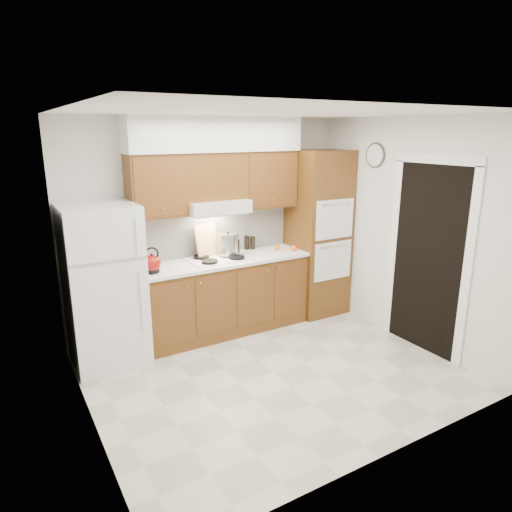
{
  "coord_description": "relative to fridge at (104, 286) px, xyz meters",
  "views": [
    {
      "loc": [
        -2.33,
        -3.58,
        2.44
      ],
      "look_at": [
        0.04,
        0.45,
        1.15
      ],
      "focal_mm": 32.0,
      "sensor_mm": 36.0,
      "label": 1
    }
  ],
  "objects": [
    {
      "name": "doorway",
      "position": [
        3.19,
        -1.49,
        0.19
      ],
      "size": [
        0.02,
        0.9,
        2.1
      ],
      "primitive_type": "cube",
      "color": "black",
      "rests_on": "floor"
    },
    {
      "name": "soffit",
      "position": [
        1.43,
        0.18,
        1.54
      ],
      "size": [
        2.13,
        0.36,
        0.4
      ],
      "primitive_type": "cube",
      "color": "silver",
      "rests_on": "wall_back"
    },
    {
      "name": "fridge",
      "position": [
        0.0,
        0.0,
        0.0
      ],
      "size": [
        0.75,
        0.72,
        1.72
      ],
      "primitive_type": "cube",
      "color": "white",
      "rests_on": "floor"
    },
    {
      "name": "upper_cab_left",
      "position": [
        0.69,
        0.19,
        0.99
      ],
      "size": [
        0.63,
        0.33,
        0.7
      ],
      "primitive_type": "cube",
      "color": "brown",
      "rests_on": "wall_back"
    },
    {
      "name": "oven_cabinet",
      "position": [
        2.85,
        0.03,
        0.24
      ],
      "size": [
        0.7,
        0.65,
        2.2
      ],
      "primitive_type": "cube",
      "color": "brown",
      "rests_on": "floor"
    },
    {
      "name": "ceiling",
      "position": [
        1.41,
        -1.14,
        1.74
      ],
      "size": [
        3.6,
        3.6,
        0.0
      ],
      "primitive_type": "plane",
      "color": "white",
      "rests_on": "wall_back"
    },
    {
      "name": "orange_far",
      "position": [
        2.22,
        0.09,
        0.12
      ],
      "size": [
        0.09,
        0.09,
        0.07
      ],
      "primitive_type": "sphere",
      "rotation": [
        0.0,
        0.0,
        -0.39
      ],
      "color": "orange",
      "rests_on": "countertop"
    },
    {
      "name": "stock_pot",
      "position": [
        1.53,
        0.12,
        0.24
      ],
      "size": [
        0.27,
        0.27,
        0.25
      ],
      "primitive_type": "cylinder",
      "rotation": [
        0.0,
        0.0,
        0.11
      ],
      "color": "#A8A9AD",
      "rests_on": "cooktop"
    },
    {
      "name": "condiment_b",
      "position": [
        1.9,
        0.31,
        0.17
      ],
      "size": [
        0.06,
        0.06,
        0.18
      ],
      "primitive_type": "cylinder",
      "rotation": [
        0.0,
        0.0,
        -0.01
      ],
      "color": "black",
      "rests_on": "countertop"
    },
    {
      "name": "countertop",
      "position": [
        1.43,
        0.05,
        0.06
      ],
      "size": [
        2.13,
        0.62,
        0.04
      ],
      "primitive_type": "cube",
      "color": "white",
      "rests_on": "base_cabinets"
    },
    {
      "name": "orange_near",
      "position": [
        2.39,
        -0.07,
        0.12
      ],
      "size": [
        0.08,
        0.08,
        0.08
      ],
      "primitive_type": "sphere",
      "rotation": [
        0.0,
        0.0,
        0.06
      ],
      "color": "orange",
      "rests_on": "countertop"
    },
    {
      "name": "wall_back",
      "position": [
        1.41,
        0.36,
        0.44
      ],
      "size": [
        3.6,
        0.02,
        2.6
      ],
      "primitive_type": "cube",
      "color": "silver",
      "rests_on": "floor"
    },
    {
      "name": "wall_right",
      "position": [
        3.21,
        -1.14,
        0.44
      ],
      "size": [
        0.02,
        3.0,
        2.6
      ],
      "primitive_type": "cube",
      "color": "silver",
      "rests_on": "floor"
    },
    {
      "name": "floor",
      "position": [
        1.41,
        -1.14,
        -0.86
      ],
      "size": [
        3.6,
        3.6,
        0.0
      ],
      "primitive_type": "plane",
      "color": "beige",
      "rests_on": "ground"
    },
    {
      "name": "base_cabinets",
      "position": [
        1.43,
        0.06,
        -0.41
      ],
      "size": [
        2.11,
        0.6,
        0.9
      ],
      "primitive_type": "cube",
      "color": "brown",
      "rests_on": "floor"
    },
    {
      "name": "range_hood",
      "position": [
        1.38,
        0.13,
        0.71
      ],
      "size": [
        0.75,
        0.45,
        0.15
      ],
      "primitive_type": "cube",
      "color": "silver",
      "rests_on": "wall_back"
    },
    {
      "name": "upper_cab_right",
      "position": [
        2.12,
        0.19,
        0.99
      ],
      "size": [
        0.73,
        0.33,
        0.7
      ],
      "primitive_type": "cube",
      "color": "brown",
      "rests_on": "wall_back"
    },
    {
      "name": "wall_clock",
      "position": [
        3.19,
        -0.59,
        1.29
      ],
      "size": [
        0.02,
        0.3,
        0.3
      ],
      "primitive_type": "cylinder",
      "rotation": [
        0.0,
        1.57,
        0.0
      ],
      "color": "#3F3833",
      "rests_on": "wall_right"
    },
    {
      "name": "kettle",
      "position": [
        0.51,
        -0.06,
        0.18
      ],
      "size": [
        0.22,
        0.22,
        0.19
      ],
      "primitive_type": "sphere",
      "rotation": [
        0.0,
        0.0,
        -0.14
      ],
      "color": "maroon",
      "rests_on": "countertop"
    },
    {
      "name": "condiment_a",
      "position": [
        1.7,
        0.19,
        0.17
      ],
      "size": [
        0.06,
        0.06,
        0.18
      ],
      "primitive_type": "cylinder",
      "rotation": [
        0.0,
        0.0,
        -0.27
      ],
      "color": "black",
      "rests_on": "countertop"
    },
    {
      "name": "upper_cab_over_hood",
      "position": [
        1.38,
        0.19,
        1.06
      ],
      "size": [
        0.75,
        0.33,
        0.55
      ],
      "primitive_type": "cube",
      "color": "brown",
      "rests_on": "range_hood"
    },
    {
      "name": "backsplash",
      "position": [
        1.43,
        0.34,
        0.36
      ],
      "size": [
        2.11,
        0.03,
        0.56
      ],
      "primitive_type": "cube",
      "color": "white",
      "rests_on": "countertop"
    },
    {
      "name": "wall_left",
      "position": [
        -0.4,
        -1.14,
        0.44
      ],
      "size": [
        0.02,
        3.0,
        2.6
      ],
      "primitive_type": "cube",
      "color": "silver",
      "rests_on": "floor"
    },
    {
      "name": "condiment_c",
      "position": [
        1.97,
        0.28,
        0.17
      ],
      "size": [
        0.06,
        0.06,
        0.17
      ],
      "primitive_type": "cylinder",
      "rotation": [
        0.0,
        0.0,
        0.05
      ],
      "color": "black",
      "rests_on": "countertop"
    },
    {
      "name": "cooktop",
      "position": [
        1.38,
        0.07,
        0.09
      ],
      "size": [
        0.74,
        0.5,
        0.01
      ],
      "primitive_type": "cube",
      "color": "white",
      "rests_on": "countertop"
    },
    {
      "name": "cutting_board",
      "position": [
        1.3,
        0.23,
        0.28
      ],
      "size": [
        0.34,
        0.19,
        0.42
      ],
      "primitive_type": "cube",
      "rotation": [
        -0.21,
        0.0,
        0.26
      ],
      "color": "tan",
      "rests_on": "countertop"
    }
  ]
}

